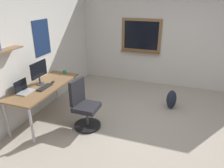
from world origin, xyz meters
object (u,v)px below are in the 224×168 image
object	(u,v)px
laptop	(24,89)
monitor_primary	(39,71)
computer_mouse	(53,82)
coffee_mug	(65,72)
desk	(44,89)
keyboard	(45,87)
backpack	(171,99)
office_chair	(84,107)

from	to	relation	value
laptop	monitor_primary	xyz separation A→B (m)	(0.42, -0.05, 0.22)
computer_mouse	coffee_mug	xyz separation A→B (m)	(0.55, 0.05, 0.03)
desk	monitor_primary	size ratio (longest dim) A/B	3.62
keyboard	desk	bearing A→B (deg)	43.93
desk	backpack	bearing A→B (deg)	-60.73
laptop	coffee_mug	world-z (taller)	laptop
office_chair	coffee_mug	bearing A→B (deg)	48.21
computer_mouse	keyboard	bearing A→B (deg)	180.00
computer_mouse	coffee_mug	size ratio (longest dim) A/B	1.13
keyboard	coffee_mug	size ratio (longest dim) A/B	4.02
laptop	backpack	distance (m)	3.11
desk	office_chair	world-z (taller)	office_chair
computer_mouse	laptop	bearing A→B (deg)	157.83
monitor_primary	coffee_mug	xyz separation A→B (m)	(0.70, -0.14, -0.22)
monitor_primary	coffee_mug	world-z (taller)	monitor_primary
laptop	coffee_mug	size ratio (longest dim) A/B	3.37
monitor_primary	laptop	bearing A→B (deg)	173.46
desk	keyboard	xyz separation A→B (m)	(-0.08, -0.08, 0.08)
office_chair	backpack	world-z (taller)	office_chair
backpack	desk	bearing A→B (deg)	119.27
desk	coffee_mug	size ratio (longest dim) A/B	18.28
coffee_mug	backpack	world-z (taller)	coffee_mug
computer_mouse	backpack	xyz separation A→B (m)	(1.14, -2.30, -0.55)
desk	coffee_mug	bearing A→B (deg)	-2.40
laptop	monitor_primary	distance (m)	0.47
desk	computer_mouse	bearing A→B (deg)	-22.46
desk	backpack	xyz separation A→B (m)	(1.33, -2.38, -0.46)
office_chair	backpack	xyz separation A→B (m)	(1.33, -1.52, -0.20)
monitor_primary	coffee_mug	size ratio (longest dim) A/B	5.04
coffee_mug	computer_mouse	bearing A→B (deg)	-174.76
office_chair	computer_mouse	distance (m)	0.87
monitor_primary	desk	bearing A→B (deg)	-111.86
computer_mouse	backpack	size ratio (longest dim) A/B	0.25
backpack	computer_mouse	bearing A→B (deg)	116.33
monitor_primary	backpack	world-z (taller)	monitor_primary
keyboard	coffee_mug	distance (m)	0.83
desk	laptop	world-z (taller)	laptop
office_chair	laptop	size ratio (longest dim) A/B	3.06
computer_mouse	desk	bearing A→B (deg)	157.54
desk	monitor_primary	world-z (taller)	monitor_primary
desk	coffee_mug	distance (m)	0.75
office_chair	monitor_primary	bearing A→B (deg)	87.71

